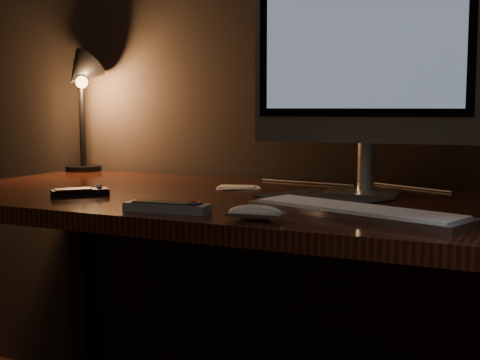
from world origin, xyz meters
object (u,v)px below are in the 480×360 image
at_px(keyboard, 356,211).
at_px(mouse, 256,215).
at_px(desk, 249,242).
at_px(media_remote, 80,192).
at_px(tv_remote, 167,207).
at_px(monitor, 365,55).
at_px(desk_lamp, 81,89).

relative_size(keyboard, mouse, 4.38).
relative_size(desk, keyboard, 3.41).
relative_size(media_remote, tv_remote, 0.72).
distance_m(keyboard, media_remote, 0.69).
xyz_separation_m(media_remote, tv_remote, (0.32, -0.12, 0.00)).
relative_size(mouse, tv_remote, 0.57).
height_order(monitor, mouse, monitor).
bearing_deg(monitor, media_remote, -158.37).
bearing_deg(desk, monitor, 18.08).
bearing_deg(tv_remote, keyboard, 14.62).
height_order(desk, keyboard, keyboard).
bearing_deg(media_remote, mouse, -62.11).
relative_size(media_remote, desk_lamp, 0.33).
xyz_separation_m(desk, mouse, (0.19, -0.37, 0.14)).
bearing_deg(mouse, tv_remote, 170.66).
bearing_deg(mouse, desk_lamp, 139.10).
distance_m(keyboard, desk_lamp, 1.18).
distance_m(keyboard, tv_remote, 0.39).
bearing_deg(mouse, keyboard, 33.24).
bearing_deg(desk_lamp, media_remote, -54.64).
height_order(desk, media_remote, media_remote).
bearing_deg(monitor, desk_lamp, 165.37).
xyz_separation_m(keyboard, media_remote, (-0.69, -0.01, 0.00)).
bearing_deg(tv_remote, media_remote, 154.54).
bearing_deg(mouse, monitor, 72.50).
distance_m(media_remote, desk_lamp, 0.65).
xyz_separation_m(desk, tv_remote, (-0.02, -0.36, 0.14)).
xyz_separation_m(desk, desk_lamp, (-0.71, 0.23, 0.40)).
bearing_deg(monitor, desk, -168.38).
bearing_deg(desk, desk_lamp, 162.20).
xyz_separation_m(desk, media_remote, (-0.34, -0.24, 0.14)).
distance_m(media_remote, tv_remote, 0.35).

